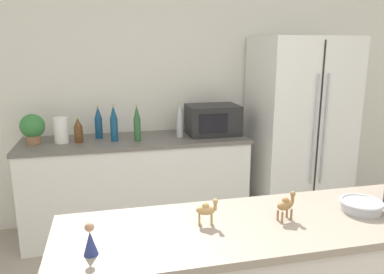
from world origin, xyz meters
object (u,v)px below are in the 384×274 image
at_px(back_bottle_0, 98,123).
at_px(back_bottle_2, 114,124).
at_px(microwave, 213,120).
at_px(paper_towel_roll, 61,130).
at_px(back_bottle_4, 180,121).
at_px(back_bottle_3, 78,130).
at_px(fruit_bowl, 361,205).
at_px(camel_figurine_second, 207,210).
at_px(potted_plant, 32,127).
at_px(back_bottle_1, 137,124).
at_px(wise_man_figurine_crimson, 90,241).
at_px(refrigerator, 298,131).
at_px(camel_figurine, 286,204).

height_order(back_bottle_0, back_bottle_2, back_bottle_2).
bearing_deg(microwave, paper_towel_roll, -178.81).
distance_m(back_bottle_0, back_bottle_4, 0.74).
relative_size(back_bottle_3, fruit_bowl, 1.12).
distance_m(paper_towel_roll, camel_figurine_second, 2.01).
height_order(potted_plant, back_bottle_4, back_bottle_4).
bearing_deg(back_bottle_1, microwave, 8.31).
xyz_separation_m(back_bottle_1, fruit_bowl, (0.92, -1.80, -0.10)).
height_order(back_bottle_2, wise_man_figurine_crimson, back_bottle_2).
bearing_deg(camel_figurine_second, back_bottle_0, 103.83).
relative_size(refrigerator, camel_figurine, 13.88).
height_order(back_bottle_0, wise_man_figurine_crimson, back_bottle_0).
height_order(microwave, back_bottle_3, microwave).
distance_m(back_bottle_4, camel_figurine, 1.86).
distance_m(back_bottle_3, camel_figurine_second, 1.94).
relative_size(microwave, fruit_bowl, 2.35).
distance_m(fruit_bowl, wise_man_figurine_crimson, 1.28).
distance_m(paper_towel_roll, camel_figurine, 2.21).
xyz_separation_m(paper_towel_roll, wise_man_figurine_crimson, (0.30, -1.99, -0.03)).
height_order(potted_plant, back_bottle_3, potted_plant).
distance_m(potted_plant, back_bottle_2, 0.69).
xyz_separation_m(back_bottle_1, camel_figurine_second, (0.15, -1.77, -0.06)).
distance_m(microwave, back_bottle_1, 0.73).
height_order(microwave, fruit_bowl, microwave).
bearing_deg(refrigerator, fruit_bowl, -110.06).
bearing_deg(paper_towel_roll, back_bottle_4, -1.30).
xyz_separation_m(refrigerator, fruit_bowl, (-0.66, -1.82, 0.05)).
xyz_separation_m(camel_figurine, wise_man_figurine_crimson, (-0.87, -0.11, -0.02)).
bearing_deg(microwave, back_bottle_4, -171.01).
height_order(back_bottle_1, back_bottle_2, back_bottle_2).
xyz_separation_m(back_bottle_4, camel_figurine, (0.12, -1.86, -0.05)).
bearing_deg(back_bottle_2, fruit_bowl, -58.70).
height_order(microwave, back_bottle_1, back_bottle_1).
distance_m(back_bottle_1, camel_figurine, 1.88).
distance_m(camel_figurine_second, wise_man_figurine_crimson, 0.52).
bearing_deg(fruit_bowl, paper_towel_roll, 129.83).
xyz_separation_m(back_bottle_0, wise_man_figurine_crimson, (-0.02, -2.09, -0.06)).
distance_m(back_bottle_4, fruit_bowl, 1.93).
bearing_deg(back_bottle_1, camel_figurine_second, -85.26).
distance_m(back_bottle_0, fruit_bowl, 2.35).
distance_m(back_bottle_0, back_bottle_3, 0.22).
relative_size(back_bottle_0, camel_figurine_second, 2.43).
height_order(refrigerator, back_bottle_4, refrigerator).
bearing_deg(back_bottle_4, back_bottle_0, 170.16).
xyz_separation_m(refrigerator, camel_figurine, (-1.07, -1.82, 0.10)).
bearing_deg(fruit_bowl, camel_figurine, -179.55).
xyz_separation_m(microwave, back_bottle_2, (-0.93, -0.07, 0.02)).
bearing_deg(back_bottle_3, fruit_bowl, -52.50).
bearing_deg(camel_figurine_second, wise_man_figurine_crimson, -163.88).
relative_size(refrigerator, back_bottle_1, 5.57).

